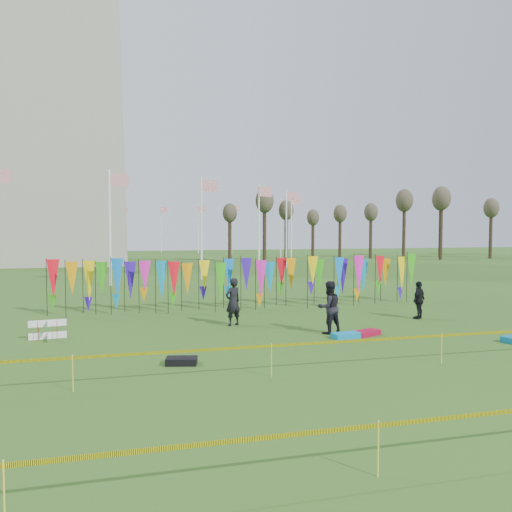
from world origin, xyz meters
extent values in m
plane|color=#294F16|center=(0.00, 0.00, 0.00)|extent=(160.00, 160.00, 0.00)
cylinder|color=white|center=(14.00, 48.00, 4.00)|extent=(0.16, 0.16, 8.00)
plane|color=#AF121B|center=(14.60, 48.00, 7.30)|extent=(1.40, 0.00, 1.40)
cylinder|color=white|center=(13.05, 55.25, 4.00)|extent=(0.16, 0.16, 8.00)
plane|color=#AF121B|center=(13.65, 55.25, 7.30)|extent=(1.40, 0.00, 1.40)
cylinder|color=white|center=(10.25, 62.00, 4.00)|extent=(0.16, 0.16, 8.00)
plane|color=#AF121B|center=(10.85, 62.00, 7.30)|extent=(1.40, 0.00, 1.40)
cylinder|color=white|center=(5.80, 67.80, 4.00)|extent=(0.16, 0.16, 8.00)
plane|color=#AF121B|center=(6.40, 67.80, 7.30)|extent=(1.40, 0.00, 1.40)
cylinder|color=white|center=(0.00, 72.25, 4.00)|extent=(0.16, 0.16, 8.00)
plane|color=#AF121B|center=(0.60, 72.25, 7.30)|extent=(1.40, 0.00, 1.40)
cylinder|color=white|center=(-6.75, 75.05, 4.00)|extent=(0.16, 0.16, 8.00)
plane|color=#AF121B|center=(-6.15, 75.05, 7.30)|extent=(1.40, 0.00, 1.40)
cylinder|color=white|center=(-14.00, 76.00, 4.00)|extent=(0.16, 0.16, 8.00)
plane|color=#AF121B|center=(-13.40, 76.00, 7.30)|extent=(1.40, 0.00, 1.40)
cylinder|color=white|center=(-21.25, 75.05, 4.00)|extent=(0.16, 0.16, 8.00)
plane|color=#AF121B|center=(-20.65, 75.05, 7.30)|extent=(1.40, 0.00, 1.40)
plane|color=#AF121B|center=(-13.40, 20.00, 7.30)|extent=(1.40, 0.00, 1.40)
cylinder|color=white|center=(-6.75, 20.95, 4.00)|extent=(0.16, 0.16, 8.00)
plane|color=#AF121B|center=(-6.15, 20.95, 7.30)|extent=(1.40, 0.00, 1.40)
cylinder|color=white|center=(0.00, 23.75, 4.00)|extent=(0.16, 0.16, 8.00)
plane|color=#AF121B|center=(0.60, 23.75, 7.30)|extent=(1.40, 0.00, 1.40)
cylinder|color=white|center=(5.80, 28.20, 4.00)|extent=(0.16, 0.16, 8.00)
plane|color=#AF121B|center=(6.40, 28.20, 7.30)|extent=(1.40, 0.00, 1.40)
cylinder|color=white|center=(10.25, 34.00, 4.00)|extent=(0.16, 0.16, 8.00)
plane|color=#AF121B|center=(10.85, 34.00, 7.30)|extent=(1.40, 0.00, 1.40)
cylinder|color=white|center=(13.05, 40.75, 4.00)|extent=(0.16, 0.16, 8.00)
plane|color=#AF121B|center=(13.65, 40.75, 7.30)|extent=(1.40, 0.00, 1.40)
cylinder|color=black|center=(-9.00, 8.67, 1.24)|extent=(0.03, 0.03, 2.47)
cone|color=#F90D1D|center=(-8.72, 8.67, 1.59)|extent=(0.64, 0.64, 1.60)
cylinder|color=black|center=(-8.33, 8.67, 1.24)|extent=(0.03, 0.03, 2.47)
cone|color=orange|center=(-8.05, 8.67, 1.59)|extent=(0.64, 0.64, 1.60)
cylinder|color=black|center=(-7.67, 8.67, 1.24)|extent=(0.03, 0.03, 2.47)
cone|color=yellow|center=(-7.39, 8.67, 1.59)|extent=(0.64, 0.64, 1.60)
cylinder|color=black|center=(-7.00, 8.67, 1.24)|extent=(0.03, 0.03, 2.47)
cone|color=#2EAD13|center=(-6.72, 8.67, 1.59)|extent=(0.64, 0.64, 1.60)
cylinder|color=black|center=(-6.33, 8.67, 1.24)|extent=(0.03, 0.03, 2.47)
cone|color=blue|center=(-6.05, 8.67, 1.59)|extent=(0.64, 0.64, 1.60)
cylinder|color=black|center=(-5.67, 8.67, 1.24)|extent=(0.03, 0.03, 2.47)
cone|color=#3513AD|center=(-5.39, 8.67, 1.59)|extent=(0.64, 0.64, 1.60)
cylinder|color=black|center=(-5.00, 8.67, 1.24)|extent=(0.03, 0.03, 2.47)
cone|color=#FF1CC2|center=(-4.72, 8.67, 1.59)|extent=(0.64, 0.64, 1.60)
cylinder|color=black|center=(-4.33, 8.67, 1.24)|extent=(0.03, 0.03, 2.47)
cone|color=#0C8ABD|center=(-4.05, 8.67, 1.59)|extent=(0.64, 0.64, 1.60)
cylinder|color=black|center=(-3.67, 8.67, 1.24)|extent=(0.03, 0.03, 2.47)
cone|color=#F90D1D|center=(-3.39, 8.67, 1.59)|extent=(0.64, 0.64, 1.60)
cylinder|color=black|center=(-3.00, 8.67, 1.24)|extent=(0.03, 0.03, 2.47)
cone|color=orange|center=(-2.72, 8.67, 1.59)|extent=(0.64, 0.64, 1.60)
cylinder|color=black|center=(-2.33, 8.67, 1.24)|extent=(0.03, 0.03, 2.47)
cone|color=yellow|center=(-2.05, 8.67, 1.59)|extent=(0.64, 0.64, 1.60)
cylinder|color=black|center=(-1.67, 8.67, 1.24)|extent=(0.03, 0.03, 2.47)
cone|color=#2EAD13|center=(-1.39, 8.67, 1.59)|extent=(0.64, 0.64, 1.60)
cylinder|color=black|center=(-1.00, 8.67, 1.24)|extent=(0.03, 0.03, 2.47)
cone|color=blue|center=(-0.72, 8.67, 1.59)|extent=(0.64, 0.64, 1.60)
cylinder|color=black|center=(-0.33, 8.67, 1.24)|extent=(0.03, 0.03, 2.47)
cone|color=#3513AD|center=(-0.05, 8.67, 1.59)|extent=(0.64, 0.64, 1.60)
cylinder|color=black|center=(0.33, 8.67, 1.24)|extent=(0.03, 0.03, 2.47)
cone|color=#FF1CC2|center=(0.61, 8.67, 1.59)|extent=(0.64, 0.64, 1.60)
cylinder|color=black|center=(1.00, 8.67, 1.24)|extent=(0.03, 0.03, 2.47)
cone|color=#0C8ABD|center=(1.28, 8.67, 1.59)|extent=(0.64, 0.64, 1.60)
cylinder|color=black|center=(1.67, 8.67, 1.24)|extent=(0.03, 0.03, 2.47)
cone|color=#F90D1D|center=(1.95, 8.67, 1.59)|extent=(0.64, 0.64, 1.60)
cylinder|color=black|center=(2.33, 8.67, 1.24)|extent=(0.03, 0.03, 2.47)
cone|color=orange|center=(2.61, 8.67, 1.59)|extent=(0.64, 0.64, 1.60)
cylinder|color=black|center=(3.00, 8.67, 1.24)|extent=(0.03, 0.03, 2.47)
cone|color=yellow|center=(3.28, 8.67, 1.59)|extent=(0.64, 0.64, 1.60)
cylinder|color=black|center=(3.67, 8.67, 1.24)|extent=(0.03, 0.03, 2.47)
cone|color=#2EAD13|center=(3.95, 8.67, 1.59)|extent=(0.64, 0.64, 1.60)
cylinder|color=black|center=(4.33, 8.67, 1.24)|extent=(0.03, 0.03, 2.47)
cone|color=blue|center=(4.61, 8.67, 1.59)|extent=(0.64, 0.64, 1.60)
cylinder|color=black|center=(5.00, 8.67, 1.24)|extent=(0.03, 0.03, 2.47)
cone|color=#3513AD|center=(5.28, 8.67, 1.59)|extent=(0.64, 0.64, 1.60)
cylinder|color=black|center=(5.67, 8.67, 1.24)|extent=(0.03, 0.03, 2.47)
cone|color=#FF1CC2|center=(5.95, 8.67, 1.59)|extent=(0.64, 0.64, 1.60)
cylinder|color=black|center=(6.33, 8.67, 1.24)|extent=(0.03, 0.03, 2.47)
cone|color=#0C8ABD|center=(6.61, 8.67, 1.59)|extent=(0.64, 0.64, 1.60)
cylinder|color=black|center=(7.00, 8.67, 1.24)|extent=(0.03, 0.03, 2.47)
cone|color=#F90D1D|center=(7.28, 8.67, 1.59)|extent=(0.64, 0.64, 1.60)
cylinder|color=black|center=(7.67, 8.67, 1.24)|extent=(0.03, 0.03, 2.47)
cone|color=orange|center=(7.95, 8.67, 1.59)|extent=(0.64, 0.64, 1.60)
cylinder|color=black|center=(8.33, 8.67, 1.24)|extent=(0.03, 0.03, 2.47)
cone|color=yellow|center=(8.61, 8.67, 1.59)|extent=(0.64, 0.64, 1.60)
cylinder|color=black|center=(9.00, 8.67, 1.24)|extent=(0.03, 0.03, 2.47)
cone|color=#2EAD13|center=(9.28, 8.67, 1.59)|extent=(0.64, 0.64, 1.60)
cube|color=#E7E004|center=(0.00, -2.44, 0.82)|extent=(26.00, 0.01, 0.08)
cylinder|color=yellow|center=(-7.00, -2.44, 0.45)|extent=(0.02, 0.02, 0.90)
cylinder|color=yellow|center=(-2.00, -2.44, 0.45)|extent=(0.02, 0.02, 0.90)
cylinder|color=yellow|center=(3.00, -2.44, 0.45)|extent=(0.02, 0.02, 0.90)
cube|color=#E7E004|center=(0.00, -7.98, 0.82)|extent=(26.00, 0.01, 0.08)
cylinder|color=yellow|center=(-7.00, -7.98, 0.45)|extent=(0.02, 0.02, 0.90)
cylinder|color=yellow|center=(-2.00, -7.98, 0.45)|extent=(0.02, 0.02, 0.90)
cylinder|color=#39271C|center=(6.00, 44.00, 3.20)|extent=(0.44, 0.44, 6.40)
ellipsoid|color=#4B4132|center=(6.00, 44.00, 6.56)|extent=(1.92, 1.92, 2.56)
cylinder|color=#39271C|center=(10.00, 44.00, 3.20)|extent=(0.44, 0.44, 6.40)
ellipsoid|color=#4B4132|center=(10.00, 44.00, 6.56)|extent=(1.92, 1.92, 2.56)
cylinder|color=#39271C|center=(14.00, 44.00, 3.20)|extent=(0.44, 0.44, 6.40)
ellipsoid|color=#4B4132|center=(14.00, 44.00, 6.56)|extent=(1.92, 1.92, 2.56)
cylinder|color=#39271C|center=(18.00, 44.00, 3.20)|extent=(0.44, 0.44, 6.40)
ellipsoid|color=#4B4132|center=(18.00, 44.00, 6.56)|extent=(1.92, 1.92, 2.56)
cylinder|color=#39271C|center=(22.00, 44.00, 3.20)|extent=(0.44, 0.44, 6.40)
ellipsoid|color=#4B4132|center=(22.00, 44.00, 6.56)|extent=(1.92, 1.92, 2.56)
cylinder|color=#39271C|center=(26.00, 44.00, 3.20)|extent=(0.44, 0.44, 6.40)
ellipsoid|color=#4B4132|center=(26.00, 44.00, 6.56)|extent=(1.92, 1.92, 2.56)
cylinder|color=#39271C|center=(30.00, 44.00, 3.20)|extent=(0.44, 0.44, 6.40)
ellipsoid|color=#4B4132|center=(30.00, 44.00, 6.56)|extent=(1.92, 1.92, 2.56)
cylinder|color=#39271C|center=(34.00, 44.00, 3.20)|extent=(0.44, 0.44, 6.40)
ellipsoid|color=#4B4132|center=(34.00, 44.00, 6.56)|extent=(1.92, 1.92, 2.56)
cylinder|color=#39271C|center=(38.00, 44.00, 3.20)|extent=(0.44, 0.44, 6.40)
ellipsoid|color=#4B4132|center=(38.00, 44.00, 6.56)|extent=(1.92, 1.92, 2.56)
cylinder|color=#39271C|center=(42.00, 44.00, 3.20)|extent=(0.44, 0.44, 6.40)
ellipsoid|color=#4B4132|center=(42.00, 44.00, 6.56)|extent=(1.92, 1.92, 2.56)
cylinder|color=#39271C|center=(46.00, 44.00, 3.20)|extent=(0.44, 0.44, 6.40)
ellipsoid|color=#4B4132|center=(46.00, 44.00, 6.56)|extent=(1.92, 1.92, 2.56)
cylinder|color=red|center=(-8.67, 3.53, 0.35)|extent=(0.02, 0.02, 0.71)
cylinder|color=red|center=(-8.05, 3.53, 0.35)|extent=(0.02, 0.02, 0.71)
cylinder|color=red|center=(-8.67, 4.15, 0.35)|extent=(0.02, 0.02, 0.71)
cylinder|color=red|center=(-8.05, 4.15, 0.35)|extent=(0.02, 0.02, 0.71)
imported|color=black|center=(-1.48, 4.72, 0.97)|extent=(0.86, 0.76, 1.94)
imported|color=black|center=(1.67, 2.31, 0.98)|extent=(1.05, 0.76, 1.97)
imported|color=black|center=(6.67, 4.20, 0.82)|extent=(1.11, 0.99, 1.65)
cube|color=#0D89C8|center=(1.95, 1.40, 0.10)|extent=(1.04, 0.62, 0.20)
cube|color=#A90B2B|center=(2.88, 1.62, 0.10)|extent=(1.15, 0.85, 0.19)
cube|color=black|center=(-4.12, -0.64, 0.10)|extent=(0.97, 0.69, 0.20)
camera|label=1|loc=(-5.57, -14.89, 3.87)|focal=35.00mm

